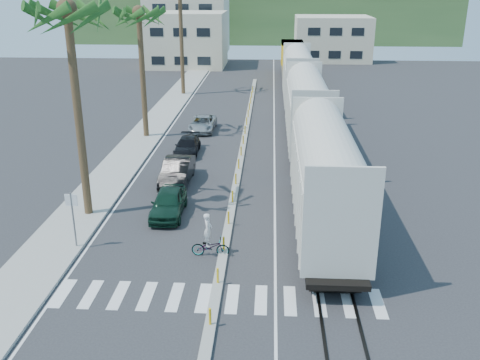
% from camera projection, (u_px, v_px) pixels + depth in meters
% --- Properties ---
extents(ground, '(140.00, 140.00, 0.00)m').
position_uv_depth(ground, '(220.00, 274.00, 24.16)').
color(ground, '#28282B').
rests_on(ground, ground).
extents(sidewalk, '(3.00, 90.00, 0.15)m').
position_uv_depth(sidewalk, '(152.00, 127.00, 47.97)').
color(sidewalk, gray).
rests_on(sidewalk, ground).
extents(rails, '(1.56, 100.00, 0.06)m').
position_uv_depth(rails, '(301.00, 122.00, 50.05)').
color(rails, black).
rests_on(rails, ground).
extents(median, '(0.45, 60.00, 0.85)m').
position_uv_depth(median, '(243.00, 145.00, 42.79)').
color(median, gray).
rests_on(median, ground).
extents(crosswalk, '(14.00, 2.20, 0.01)m').
position_uv_depth(crosswalk, '(216.00, 298.00, 22.29)').
color(crosswalk, silver).
rests_on(crosswalk, ground).
extents(lane_markings, '(9.42, 90.00, 0.01)m').
position_uv_depth(lane_markings, '(222.00, 129.00, 47.65)').
color(lane_markings, silver).
rests_on(lane_markings, ground).
extents(freight_train, '(3.00, 60.94, 5.85)m').
position_uv_depth(freight_train, '(304.00, 97.00, 46.55)').
color(freight_train, beige).
rests_on(freight_train, ground).
extents(palm_trees, '(3.50, 37.20, 13.75)m').
position_uv_depth(palm_trees, '(143.00, 2.00, 42.03)').
color(palm_trees, brown).
rests_on(palm_trees, ground).
extents(street_sign, '(0.60, 0.08, 3.00)m').
position_uv_depth(street_sign, '(73.00, 212.00, 25.73)').
color(street_sign, slate).
rests_on(street_sign, ground).
extents(buildings, '(38.00, 27.00, 10.00)m').
position_uv_depth(buildings, '(221.00, 31.00, 89.97)').
color(buildings, beige).
rests_on(buildings, ground).
extents(hillside, '(80.00, 20.00, 12.00)m').
position_uv_depth(hillside, '(263.00, 12.00, 115.55)').
color(hillside, '#385628').
rests_on(hillside, ground).
extents(car_lead, '(1.93, 4.43, 1.49)m').
position_uv_depth(car_lead, '(168.00, 202.00, 30.00)').
color(car_lead, black).
rests_on(car_lead, ground).
extents(car_second, '(1.82, 4.94, 1.62)m').
position_uv_depth(car_second, '(177.00, 171.00, 34.73)').
color(car_second, black).
rests_on(car_second, ground).
extents(car_third, '(1.86, 4.35, 1.25)m').
position_uv_depth(car_third, '(187.00, 146.00, 40.59)').
color(car_third, black).
rests_on(car_third, ground).
extents(car_rear, '(2.27, 4.67, 1.28)m').
position_uv_depth(car_rear, '(203.00, 124.00, 46.93)').
color(car_rear, '#A6A9AB').
rests_on(car_rear, ground).
extents(cyclist, '(0.73, 1.82, 2.20)m').
position_uv_depth(cyclist, '(210.00, 242.00, 25.51)').
color(cyclist, '#9EA0A5').
rests_on(cyclist, ground).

